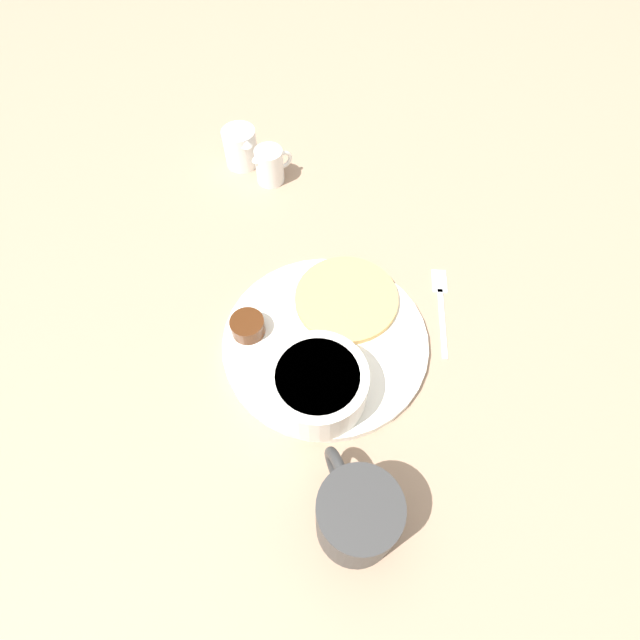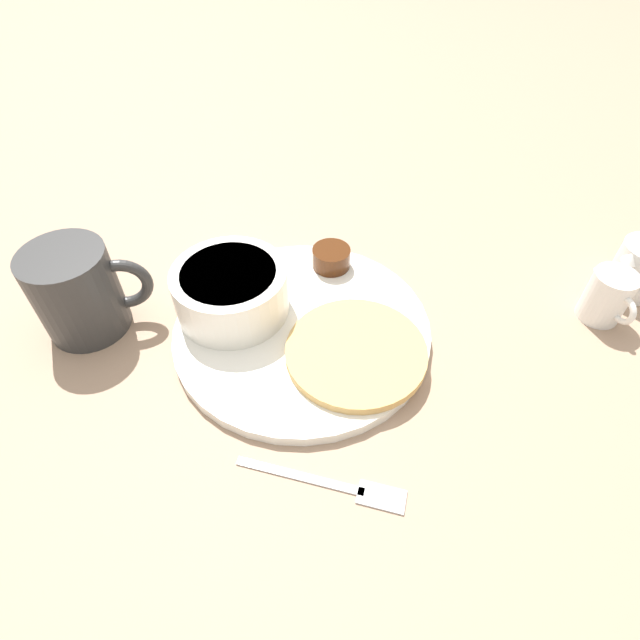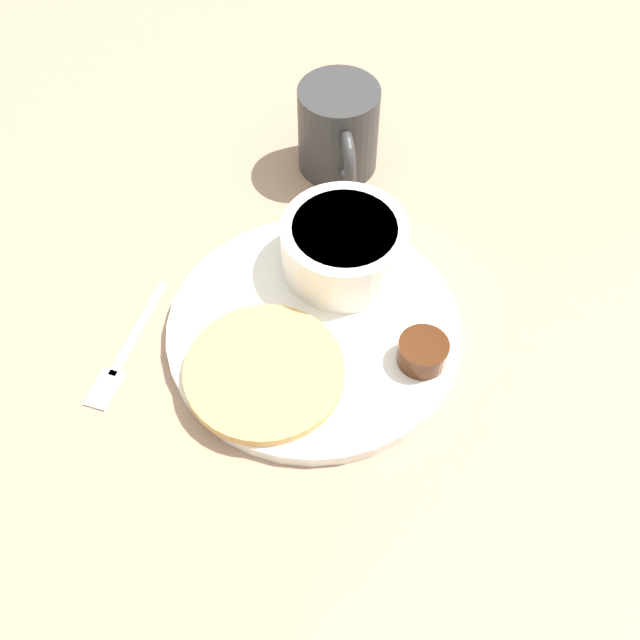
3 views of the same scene
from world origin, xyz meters
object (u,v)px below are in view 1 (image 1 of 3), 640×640
object	(u,v)px
bowl	(318,384)
creamer_pitcher_near	(270,165)
plate	(325,342)
coffee_mug	(357,515)
fork	(441,301)
creamer_pitcher_far	(240,147)

from	to	relation	value
bowl	creamer_pitcher_near	distance (m)	0.39
plate	bowl	bearing A→B (deg)	35.41
coffee_mug	creamer_pitcher_near	size ratio (longest dim) A/B	1.75
plate	bowl	size ratio (longest dim) A/B	2.26
coffee_mug	plate	bearing A→B (deg)	-129.77
bowl	fork	bearing A→B (deg)	172.91
plate	creamer_pitcher_near	xyz separation A→B (m)	(-0.17, -0.27, 0.02)
coffee_mug	creamer_pitcher_far	size ratio (longest dim) A/B	1.42
creamer_pitcher_far	fork	bearing A→B (deg)	88.99
bowl	creamer_pitcher_near	xyz separation A→B (m)	(-0.23, -0.31, -0.01)
creamer_pitcher_near	bowl	bearing A→B (deg)	53.97
bowl	coffee_mug	distance (m)	0.15
plate	fork	distance (m)	0.17
coffee_mug	creamer_pitcher_near	bearing A→B (deg)	-124.98
creamer_pitcher_near	fork	bearing A→B (deg)	88.20
fork	plate	bearing A→B (deg)	-24.55
creamer_pitcher_far	bowl	bearing A→B (deg)	59.29
creamer_pitcher_far	fork	xyz separation A→B (m)	(0.01, 0.40, -0.03)
plate	creamer_pitcher_far	xyz separation A→B (m)	(-0.16, -0.33, 0.03)
creamer_pitcher_near	fork	world-z (taller)	creamer_pitcher_near
creamer_pitcher_near	creamer_pitcher_far	size ratio (longest dim) A/B	0.82
coffee_mug	creamer_pitcher_far	bearing A→B (deg)	-121.10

